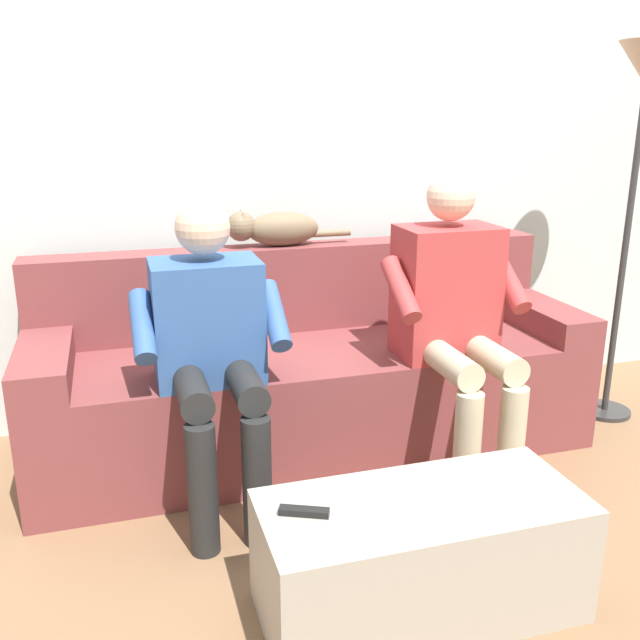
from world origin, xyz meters
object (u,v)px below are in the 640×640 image
object	(u,v)px
cat_on_backrest	(274,228)
remote_black	(304,512)
couch	(311,377)
coffee_table	(420,555)
person_left_seated	(454,309)
person_right_seated	(211,338)

from	to	relation	value
cat_on_backrest	remote_black	xyz separation A→B (m)	(0.24, 1.35, -0.55)
couch	coffee_table	xyz separation A→B (m)	(0.00, 1.14, -0.12)
remote_black	cat_on_backrest	bearing A→B (deg)	104.31
couch	person_left_seated	bearing A→B (deg)	142.31
cat_on_backrest	person_left_seated	bearing A→B (deg)	133.06
coffee_table	cat_on_backrest	world-z (taller)	cat_on_backrest
cat_on_backrest	remote_black	distance (m)	1.48
couch	coffee_table	bearing A→B (deg)	90.00
couch	remote_black	xyz separation A→B (m)	(0.34, 1.11, 0.07)
coffee_table	person_right_seated	bearing A→B (deg)	-58.61
coffee_table	cat_on_backrest	bearing A→B (deg)	-86.01
person_left_seated	cat_on_backrest	bearing A→B (deg)	-46.94
couch	cat_on_backrest	size ratio (longest dim) A/B	4.14
cat_on_backrest	remote_black	world-z (taller)	cat_on_backrest
coffee_table	person_left_seated	distance (m)	1.03
coffee_table	cat_on_backrest	xyz separation A→B (m)	(0.10, -1.38, 0.74)
person_left_seated	remote_black	world-z (taller)	person_left_seated
cat_on_backrest	couch	bearing A→B (deg)	111.57
coffee_table	couch	bearing A→B (deg)	-90.00
couch	cat_on_backrest	bearing A→B (deg)	-68.43
person_right_seated	remote_black	size ratio (longest dim) A/B	8.10
person_left_seated	cat_on_backrest	size ratio (longest dim) A/B	2.12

